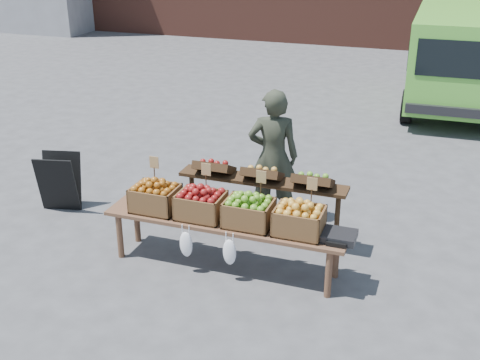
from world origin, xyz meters
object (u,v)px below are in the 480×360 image
at_px(display_bench, 225,244).
at_px(weighing_scale, 339,236).
at_px(chalkboard_sign, 59,182).
at_px(crate_green_apples, 299,221).
at_px(delivery_van, 460,61).
at_px(crate_russet_pears, 201,206).
at_px(crate_red_apples, 249,213).
at_px(back_table, 262,201).
at_px(vendor, 273,157).
at_px(crate_golden_apples, 155,198).

xyz_separation_m(display_bench, weighing_scale, (1.25, 0.00, 0.33)).
height_order(chalkboard_sign, crate_green_apples, crate_green_apples).
xyz_separation_m(delivery_van, chalkboard_sign, (-4.82, -6.81, -0.58)).
xyz_separation_m(display_bench, crate_russet_pears, (-0.28, 0.00, 0.42)).
relative_size(chalkboard_sign, crate_red_apples, 1.57).
distance_m(back_table, display_bench, 0.78).
distance_m(crate_russet_pears, crate_green_apples, 1.10).
distance_m(display_bench, crate_red_apples, 0.51).
distance_m(vendor, crate_russet_pears, 1.37).
bearing_deg(crate_green_apples, vendor, 117.34).
relative_size(chalkboard_sign, weighing_scale, 2.31).
relative_size(vendor, crate_green_apples, 3.45).
bearing_deg(display_bench, crate_green_apples, 0.00).
bearing_deg(crate_russet_pears, crate_red_apples, 0.00).
height_order(crate_russet_pears, crate_green_apples, same).
bearing_deg(back_table, display_bench, -105.28).
distance_m(display_bench, crate_green_apples, 0.93).
xyz_separation_m(display_bench, crate_red_apples, (0.28, 0.00, 0.42)).
bearing_deg(back_table, delivery_van, 73.13).
height_order(delivery_van, crate_golden_apples, delivery_van).
bearing_deg(chalkboard_sign, crate_red_apples, -26.15).
relative_size(crate_golden_apples, crate_green_apples, 1.00).
bearing_deg(vendor, chalkboard_sign, -1.64).
relative_size(chalkboard_sign, crate_green_apples, 1.57).
distance_m(crate_russet_pears, weighing_scale, 1.53).
height_order(display_bench, crate_golden_apples, crate_golden_apples).
bearing_deg(crate_russet_pears, crate_green_apples, 0.00).
xyz_separation_m(delivery_van, display_bench, (-2.24, -7.46, -0.69)).
xyz_separation_m(crate_russet_pears, crate_green_apples, (1.10, 0.00, 0.00)).
bearing_deg(crate_green_apples, weighing_scale, 0.00).
bearing_deg(delivery_van, chalkboard_sign, -126.25).
distance_m(back_table, crate_green_apples, 0.97).
distance_m(delivery_van, vendor, 6.50).
xyz_separation_m(crate_golden_apples, crate_russet_pears, (0.55, 0.00, 0.00)).
bearing_deg(chalkboard_sign, crate_russet_pears, -29.04).
height_order(crate_red_apples, weighing_scale, crate_red_apples).
height_order(crate_golden_apples, crate_russet_pears, same).
relative_size(chalkboard_sign, back_table, 0.37).
distance_m(chalkboard_sign, crate_red_apples, 2.94).
relative_size(vendor, back_table, 0.82).
height_order(delivery_van, vendor, delivery_van).
bearing_deg(crate_red_apples, delivery_van, 75.24).
height_order(back_table, display_bench, back_table).
bearing_deg(delivery_van, crate_russet_pears, -109.61).
height_order(display_bench, crate_russet_pears, crate_russet_pears).
xyz_separation_m(chalkboard_sign, back_table, (2.78, 0.08, 0.13)).
distance_m(crate_russet_pears, crate_red_apples, 0.55).
distance_m(chalkboard_sign, crate_russet_pears, 2.41).
distance_m(display_bench, crate_golden_apples, 0.93).
height_order(back_table, crate_russet_pears, back_table).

